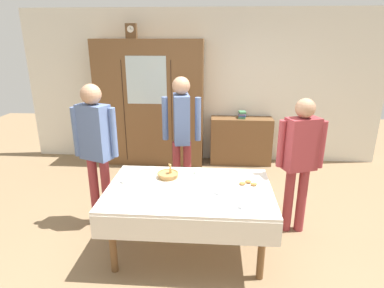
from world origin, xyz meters
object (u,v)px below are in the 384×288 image
at_px(tea_cup_far_left, 219,192).
at_px(tea_cup_near_right, 198,172).
at_px(tea_cup_center, 125,181).
at_px(person_behind_table_left, 182,127).
at_px(mantel_clock, 131,31).
at_px(person_near_right_end, 300,154).
at_px(dining_table, 189,198).
at_px(person_by_cabinet, 96,142).
at_px(spoon_mid_right, 205,186).
at_px(book_stack, 242,115).
at_px(bread_basket, 168,174).
at_px(pastry_plate, 248,185).
at_px(spoon_near_left, 238,200).
at_px(wall_cabinet, 150,104).
at_px(tea_cup_back_edge, 244,206).
at_px(bookshelf_low, 241,141).

distance_m(tea_cup_far_left, tea_cup_near_right, 0.55).
distance_m(tea_cup_center, person_behind_table_left, 1.21).
bearing_deg(mantel_clock, person_near_right_end, -41.46).
distance_m(dining_table, person_by_cabinet, 1.30).
bearing_deg(tea_cup_far_left, tea_cup_near_right, 115.64).
bearing_deg(tea_cup_near_right, spoon_mid_right, -75.96).
bearing_deg(book_stack, bread_basket, -112.82).
height_order(pastry_plate, spoon_near_left, pastry_plate).
bearing_deg(mantel_clock, spoon_near_left, -59.13).
bearing_deg(person_by_cabinet, tea_cup_center, -41.47).
height_order(mantel_clock, person_near_right_end, mantel_clock).
distance_m(wall_cabinet, person_by_cabinet, 2.11).
bearing_deg(dining_table, tea_cup_back_edge, -33.17).
relative_size(mantel_clock, bookshelf_low, 0.22).
distance_m(book_stack, bread_basket, 2.56).
height_order(dining_table, tea_cup_near_right, tea_cup_near_right).
bearing_deg(tea_cup_back_edge, bread_basket, 141.12).
bearing_deg(tea_cup_back_edge, tea_cup_center, 159.62).
relative_size(spoon_near_left, person_by_cabinet, 0.07).
bearing_deg(spoon_mid_right, tea_cup_back_edge, -48.92).
bearing_deg(person_by_cabinet, wall_cabinet, 83.73).
relative_size(wall_cabinet, tea_cup_far_left, 16.87).
height_order(book_stack, person_by_cabinet, person_by_cabinet).
bearing_deg(bread_basket, person_by_cabinet, 166.81).
height_order(tea_cup_center, person_behind_table_left, person_behind_table_left).
bearing_deg(bookshelf_low, tea_cup_far_left, -98.81).
height_order(book_stack, person_behind_table_left, person_behind_table_left).
xyz_separation_m(spoon_near_left, person_behind_table_left, (-0.68, 1.35, 0.33)).
height_order(bread_basket, person_behind_table_left, person_behind_table_left).
bearing_deg(bookshelf_low, wall_cabinet, -178.23).
height_order(wall_cabinet, bookshelf_low, wall_cabinet).
relative_size(bread_basket, spoon_mid_right, 2.02).
height_order(dining_table, person_behind_table_left, person_behind_table_left).
xyz_separation_m(tea_cup_near_right, spoon_near_left, (0.42, -0.60, -0.02)).
bearing_deg(person_near_right_end, bookshelf_low, 102.59).
bearing_deg(wall_cabinet, spoon_near_left, -63.36).
height_order(bookshelf_low, person_near_right_end, person_near_right_end).
bearing_deg(tea_cup_back_edge, dining_table, 146.83).
height_order(spoon_mid_right, person_near_right_end, person_near_right_end).
distance_m(bookshelf_low, bread_basket, 2.57).
bearing_deg(tea_cup_center, spoon_mid_right, -1.87).
relative_size(tea_cup_far_left, person_near_right_end, 0.08).
bearing_deg(bread_basket, tea_cup_center, -157.49).
distance_m(dining_table, tea_cup_near_right, 0.44).
bearing_deg(pastry_plate, spoon_near_left, -111.63).
bearing_deg(book_stack, tea_cup_back_edge, -93.85).
xyz_separation_m(wall_cabinet, tea_cup_near_right, (0.98, -2.18, -0.34)).
bearing_deg(bread_basket, spoon_mid_right, -26.63).
xyz_separation_m(book_stack, tea_cup_center, (-1.43, -2.53, -0.15)).
bearing_deg(bread_basket, book_stack, 67.18).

